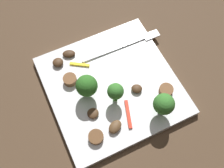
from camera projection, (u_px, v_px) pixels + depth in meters
ground_plane at (112, 87)px, 0.54m from camera, size 1.40×1.40×0.00m
plate at (112, 86)px, 0.53m from camera, size 0.25×0.25×0.01m
fork at (127, 44)px, 0.57m from camera, size 0.18×0.02×0.00m
broccoli_floret_0 at (164, 104)px, 0.47m from camera, size 0.04×0.04×0.06m
broccoli_floret_1 at (86, 85)px, 0.48m from camera, size 0.04×0.04×0.06m
broccoli_floret_2 at (115, 92)px, 0.48m from camera, size 0.03×0.03×0.05m
sausage_slice_0 at (70, 80)px, 0.52m from camera, size 0.03×0.03×0.01m
sausage_slice_1 at (96, 137)px, 0.47m from camera, size 0.04×0.04×0.01m
sausage_slice_2 at (166, 90)px, 0.51m from camera, size 0.04×0.04×0.01m
mushroom_0 at (58, 62)px, 0.54m from camera, size 0.02×0.02×0.01m
mushroom_1 at (115, 127)px, 0.48m from camera, size 0.03×0.03×0.01m
mushroom_2 at (93, 113)px, 0.49m from camera, size 0.03×0.03×0.01m
mushroom_3 at (137, 89)px, 0.51m from camera, size 0.03×0.03×0.01m
mushroom_4 at (69, 54)px, 0.55m from camera, size 0.03×0.03×0.01m
pepper_strip_0 at (80, 65)px, 0.54m from camera, size 0.04×0.03×0.00m
pepper_strip_1 at (130, 113)px, 0.50m from camera, size 0.02×0.06×0.00m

